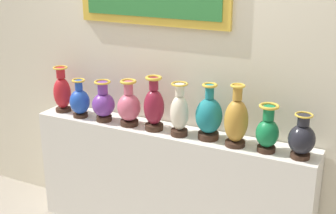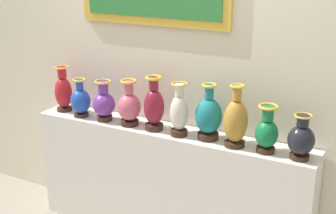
{
  "view_description": "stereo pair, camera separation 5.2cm",
  "coord_description": "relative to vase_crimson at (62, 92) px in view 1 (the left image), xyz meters",
  "views": [
    {
      "loc": [
        1.42,
        -2.83,
        2.17
      ],
      "look_at": [
        0.0,
        0.0,
        1.08
      ],
      "focal_mm": 49.8,
      "sensor_mm": 36.0,
      "label": 1
    },
    {
      "loc": [
        1.47,
        -2.81,
        2.17
      ],
      "look_at": [
        0.0,
        0.0,
        1.08
      ],
      "focal_mm": 49.8,
      "sensor_mm": 36.0,
      "label": 2
    }
  ],
  "objects": [
    {
      "name": "vase_burgundy",
      "position": [
        0.86,
        -0.03,
        0.02
      ],
      "size": [
        0.15,
        0.15,
        0.4
      ],
      "color": "#382319",
      "rests_on": "display_shelf"
    },
    {
      "name": "vase_teal",
      "position": [
        1.28,
        -0.01,
        0.0
      ],
      "size": [
        0.19,
        0.19,
        0.4
      ],
      "color": "#382319",
      "rests_on": "display_shelf"
    },
    {
      "name": "vase_onyx",
      "position": [
        1.92,
        -0.04,
        -0.03
      ],
      "size": [
        0.17,
        0.17,
        0.3
      ],
      "color": "#382319",
      "rests_on": "display_shelf"
    },
    {
      "name": "back_wall",
      "position": [
        0.95,
        0.22,
        0.36
      ],
      "size": [
        4.95,
        0.14,
        2.82
      ],
      "color": "beige",
      "rests_on": "ground_plane"
    },
    {
      "name": "vase_sapphire",
      "position": [
        0.21,
        -0.05,
        -0.03
      ],
      "size": [
        0.16,
        0.16,
        0.31
      ],
      "color": "#382319",
      "rests_on": "display_shelf"
    },
    {
      "name": "vase_violet",
      "position": [
        0.42,
        -0.04,
        -0.02
      ],
      "size": [
        0.17,
        0.17,
        0.32
      ],
      "color": "#382319",
      "rests_on": "display_shelf"
    },
    {
      "name": "display_shelf",
      "position": [
        0.95,
        0.01,
        -0.61
      ],
      "size": [
        2.18,
        0.3,
        0.9
      ],
      "primitive_type": "cube",
      "color": "silver",
      "rests_on": "ground_plane"
    },
    {
      "name": "vase_crimson",
      "position": [
        0.0,
        0.0,
        0.0
      ],
      "size": [
        0.14,
        0.14,
        0.37
      ],
      "color": "#382319",
      "rests_on": "display_shelf"
    },
    {
      "name": "vase_rose",
      "position": [
        0.65,
        -0.03,
        -0.02
      ],
      "size": [
        0.17,
        0.17,
        0.35
      ],
      "color": "#382319",
      "rests_on": "display_shelf"
    },
    {
      "name": "vase_ivory",
      "position": [
        1.07,
        -0.04,
        0.01
      ],
      "size": [
        0.13,
        0.13,
        0.39
      ],
      "color": "#382319",
      "rests_on": "display_shelf"
    },
    {
      "name": "vase_emerald",
      "position": [
        1.7,
        -0.04,
        -0.02
      ],
      "size": [
        0.15,
        0.15,
        0.32
      ],
      "color": "#382319",
      "rests_on": "display_shelf"
    },
    {
      "name": "vase_ochre",
      "position": [
        1.48,
        -0.04,
        0.02
      ],
      "size": [
        0.16,
        0.16,
        0.43
      ],
      "color": "#382319",
      "rests_on": "display_shelf"
    }
  ]
}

